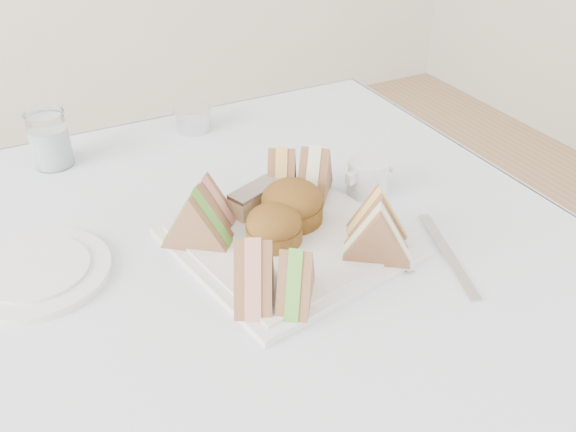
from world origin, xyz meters
name	(u,v)px	position (x,y,z in m)	size (l,w,h in m)	color
tablecloth	(236,266)	(0.00, 0.00, 0.74)	(1.02, 1.02, 0.01)	silver
serving_plate	(288,242)	(0.08, 0.01, 0.75)	(0.29, 0.29, 0.01)	silver
sandwich_fl_a	(254,267)	(-0.01, -0.08, 0.80)	(0.10, 0.05, 0.09)	brown
sandwich_fl_b	(296,274)	(0.04, -0.11, 0.80)	(0.09, 0.04, 0.08)	brown
sandwich_fr_a	(378,212)	(0.20, -0.04, 0.80)	(0.09, 0.04, 0.08)	brown
sandwich_fr_b	(378,231)	(0.17, -0.08, 0.80)	(0.09, 0.04, 0.08)	brown
sandwich_bl_a	(196,217)	(-0.03, 0.06, 0.80)	(0.10, 0.05, 0.09)	brown
sandwich_bl_b	(205,200)	(0.00, 0.10, 0.80)	(0.09, 0.04, 0.08)	brown
sandwich_br_a	(315,171)	(0.18, 0.09, 0.80)	(0.09, 0.04, 0.08)	brown
sandwich_br_b	(282,170)	(0.13, 0.12, 0.80)	(0.09, 0.04, 0.08)	brown
scone_left	(274,226)	(0.06, 0.01, 0.78)	(0.08, 0.08, 0.05)	brown
scone_right	(292,204)	(0.11, 0.04, 0.79)	(0.09, 0.09, 0.06)	brown
pastry_slice	(255,199)	(0.07, 0.09, 0.78)	(0.08, 0.03, 0.04)	#D3B38C
side_plate	(38,273)	(-0.24, 0.10, 0.75)	(0.19, 0.19, 0.01)	silver
water_glass	(50,139)	(-0.17, 0.40, 0.79)	(0.07, 0.07, 0.10)	white
tea_strainer	(193,119)	(0.09, 0.42, 0.77)	(0.08, 0.08, 0.04)	silver
knife	(448,254)	(0.27, -0.12, 0.75)	(0.02, 0.20, 0.00)	silver
fork	(378,242)	(0.20, -0.05, 0.75)	(0.01, 0.16, 0.00)	silver
creamer_jug	(368,177)	(0.26, 0.08, 0.77)	(0.07, 0.07, 0.06)	silver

